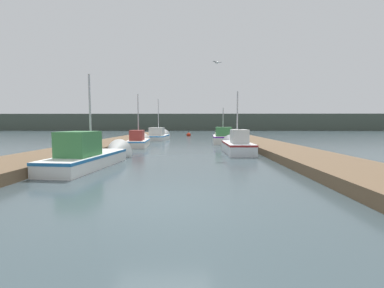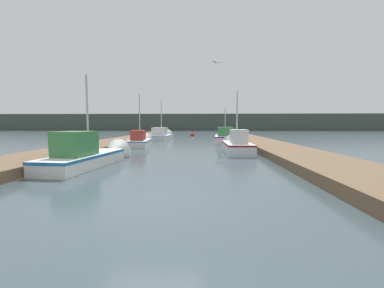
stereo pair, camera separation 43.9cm
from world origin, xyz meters
The scene contains 12 objects.
ground_plane centered at (0.00, 0.00, 0.00)m, with size 200.00×200.00×0.00m.
dock_left centered at (-5.99, 16.00, 0.19)m, with size 2.97×40.00×0.38m.
dock_right centered at (5.99, 16.00, 0.19)m, with size 2.97×40.00×0.38m.
distant_shore_ridge centered at (0.00, 66.61, 2.11)m, with size 120.00×16.00×4.23m.
fishing_boat_0 centered at (-3.45, 5.00, 0.44)m, with size 1.94×5.75×4.17m.
fishing_boat_1 centered at (3.32, 9.89, 0.45)m, with size 1.51×4.60×4.03m.
fishing_boat_2 centered at (-3.67, 14.54, 0.39)m, with size 1.81×4.87×4.45m.
fishing_boat_3 centered at (3.34, 18.30, 0.49)m, with size 2.02×5.51×3.68m.
fishing_boat_4 centered at (-3.27, 22.87, 0.41)m, with size 2.05×5.68×5.06m.
mooring_piling_0 centered at (-4.69, 19.00, 0.52)m, with size 0.29×0.29×1.03m.
channel_buoy centered at (-0.20, 30.57, 0.17)m, with size 0.61×0.61×1.11m.
seagull_lead centered at (2.07, 9.47, 5.28)m, with size 0.53×0.40×0.12m.
Camera 1 is at (0.86, -5.67, 1.76)m, focal length 24.00 mm.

